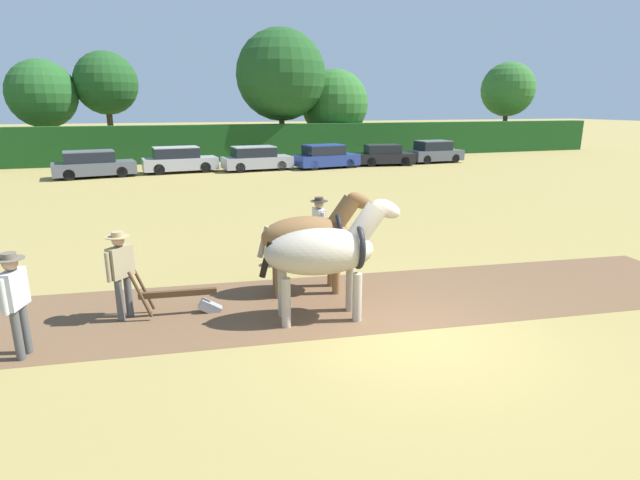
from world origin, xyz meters
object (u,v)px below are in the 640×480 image
(draft_horse_lead_left, at_px, (325,251))
(farmer_at_plow, at_px, (121,268))
(draft_horse_lead_right, at_px, (311,235))
(tree_center_left, at_px, (106,83))
(parked_car_far_left, at_px, (93,165))
(parked_car_center_right, at_px, (384,155))
(parked_car_center, at_px, (326,157))
(tree_center, at_px, (281,75))
(tree_right, at_px, (508,90))
(farmer_onlooker_left, at_px, (15,296))
(parked_car_left, at_px, (179,160))
(parked_car_right, at_px, (434,152))
(tree_left, at_px, (42,94))
(farmer_beside_team, at_px, (319,225))
(tree_center_right, at_px, (335,104))
(plow, at_px, (185,299))
(parked_car_center_left, at_px, (256,159))

(draft_horse_lead_left, xyz_separation_m, farmer_at_plow, (-3.74, 1.20, -0.33))
(draft_horse_lead_left, xyz_separation_m, draft_horse_lead_right, (0.17, 1.48, -0.07))
(tree_center_left, relative_size, farmer_at_plow, 4.53)
(parked_car_far_left, bearing_deg, draft_horse_lead_left, -83.52)
(parked_car_center_right, bearing_deg, parked_car_center, -168.47)
(tree_center, bearing_deg, parked_car_center, -83.89)
(tree_center_left, height_order, tree_right, tree_right)
(tree_center_left, xyz_separation_m, farmer_at_plow, (2.26, -32.63, -4.60))
(tree_center, xyz_separation_m, farmer_onlooker_left, (-12.24, -31.23, -5.26))
(parked_car_left, xyz_separation_m, parked_car_right, (18.00, -0.00, -0.01))
(tree_left, height_order, tree_right, tree_right)
(parked_car_far_left, xyz_separation_m, parked_car_center, (14.25, -0.02, 0.00))
(parked_car_left, bearing_deg, farmer_beside_team, -88.37)
(parked_car_far_left, bearing_deg, parked_car_center_right, -8.38)
(tree_left, distance_m, farmer_at_plow, 33.08)
(parked_car_far_left, height_order, parked_car_center, parked_car_center)
(draft_horse_lead_left, relative_size, parked_car_right, 0.71)
(parked_car_far_left, distance_m, parked_car_center, 14.25)
(tree_left, distance_m, parked_car_far_left, 11.82)
(tree_center_left, bearing_deg, draft_horse_lead_left, -79.94)
(tree_left, distance_m, parked_car_left, 13.72)
(tree_center_right, bearing_deg, tree_center, -167.02)
(tree_center_left, xyz_separation_m, parked_car_center_right, (18.25, -10.59, -4.95))
(tree_right, distance_m, plow, 45.36)
(draft_horse_lead_left, relative_size, draft_horse_lead_right, 1.07)
(farmer_onlooker_left, relative_size, parked_car_center_right, 0.44)
(draft_horse_lead_left, distance_m, parked_car_far_left, 23.90)
(parked_car_far_left, bearing_deg, plow, -89.23)
(parked_car_left, bearing_deg, tree_center_left, 108.38)
(tree_center_left, relative_size, parked_car_far_left, 1.70)
(farmer_beside_team, height_order, parked_car_center_left, farmer_beside_team)
(parked_car_right, bearing_deg, farmer_at_plow, -134.31)
(draft_horse_lead_left, bearing_deg, farmer_beside_team, 80.48)
(parked_car_right, bearing_deg, tree_left, 157.71)
(farmer_at_plow, bearing_deg, tree_center, 114.12)
(farmer_beside_team, height_order, parked_car_center_right, farmer_beside_team)
(tree_center, distance_m, farmer_beside_team, 29.12)
(tree_center_right, distance_m, farmer_onlooker_left, 36.75)
(farmer_beside_team, bearing_deg, tree_center, 75.43)
(tree_center, bearing_deg, parked_car_center_left, -114.81)
(draft_horse_lead_right, relative_size, parked_car_right, 0.67)
(plow, distance_m, farmer_onlooker_left, 2.95)
(parked_car_center_left, xyz_separation_m, parked_car_right, (13.24, 0.45, 0.02))
(parked_car_center_left, bearing_deg, parked_car_center_right, -5.11)
(tree_center_right, bearing_deg, tree_right, 0.91)
(tree_left, relative_size, plow, 4.16)
(tree_center_right, height_order, farmer_at_plow, tree_center_right)
(tree_center_left, distance_m, farmer_at_plow, 33.03)
(farmer_at_plow, distance_m, parked_car_far_left, 21.98)
(tree_center_right, distance_m, farmer_beside_team, 31.26)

